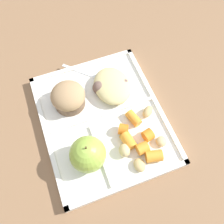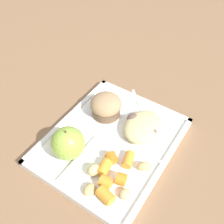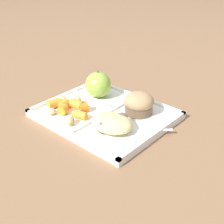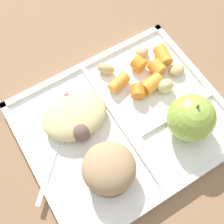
{
  "view_description": "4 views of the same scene",
  "coord_description": "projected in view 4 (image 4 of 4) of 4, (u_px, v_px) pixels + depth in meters",
  "views": [
    {
      "loc": [
        -0.24,
        0.07,
        0.54
      ],
      "look_at": [
        -0.0,
        -0.02,
        0.04
      ],
      "focal_mm": 39.19,
      "sensor_mm": 36.0,
      "label": 1
    },
    {
      "loc": [
        -0.33,
        -0.22,
        0.54
      ],
      "look_at": [
        0.06,
        0.04,
        0.04
      ],
      "focal_mm": 42.86,
      "sensor_mm": 36.0,
      "label": 2
    },
    {
      "loc": [
        0.51,
        -0.55,
        0.44
      ],
      "look_at": [
        0.06,
        -0.03,
        0.05
      ],
      "focal_mm": 50.48,
      "sensor_mm": 36.0,
      "label": 3
    },
    {
      "loc": [
        0.12,
        0.16,
        0.48
      ],
      "look_at": [
        0.01,
        -0.02,
        0.03
      ],
      "focal_mm": 47.38,
      "sensor_mm": 36.0,
      "label": 4
    }
  ],
  "objects": [
    {
      "name": "carrot_slice_large",
      "position": [
        138.0,
        91.0,
        0.52
      ],
      "size": [
        0.03,
        0.03,
        0.03
      ],
      "primitive_type": "cylinder",
      "rotation": [
        0.0,
        1.57,
        4.14
      ],
      "color": "orange",
      "rests_on": "lunch_tray"
    },
    {
      "name": "potato_chunk_small",
      "position": [
        165.0,
        86.0,
        0.52
      ],
      "size": [
        0.03,
        0.03,
        0.03
      ],
      "primitive_type": "ellipsoid",
      "rotation": [
        0.0,
        0.0,
        3.0
      ],
      "color": "tan",
      "rests_on": "lunch_tray"
    },
    {
      "name": "carrot_slice_small",
      "position": [
        163.0,
        56.0,
        0.55
      ],
      "size": [
        0.03,
        0.04,
        0.03
      ],
      "primitive_type": "cylinder",
      "rotation": [
        0.0,
        1.57,
        1.36
      ],
      "color": "orange",
      "rests_on": "lunch_tray"
    },
    {
      "name": "ground",
      "position": [
        124.0,
        125.0,
        0.52
      ],
      "size": [
        6.0,
        6.0,
        0.0
      ],
      "primitive_type": "plane",
      "color": "#846042"
    },
    {
      "name": "lunch_tray",
      "position": [
        125.0,
        124.0,
        0.51
      ],
      "size": [
        0.34,
        0.28,
        0.02
      ],
      "color": "white",
      "rests_on": "ground"
    },
    {
      "name": "carrot_slice_near_corner",
      "position": [
        139.0,
        64.0,
        0.54
      ],
      "size": [
        0.03,
        0.03,
        0.03
      ],
      "primitive_type": "cylinder",
      "rotation": [
        0.0,
        1.57,
        1.8
      ],
      "color": "orange",
      "rests_on": "lunch_tray"
    },
    {
      "name": "green_apple",
      "position": [
        191.0,
        118.0,
        0.47
      ],
      "size": [
        0.08,
        0.08,
        0.08
      ],
      "color": "#93B742",
      "rests_on": "lunch_tray"
    },
    {
      "name": "carrot_slice_back",
      "position": [
        119.0,
        83.0,
        0.53
      ],
      "size": [
        0.04,
        0.03,
        0.02
      ],
      "primitive_type": "cylinder",
      "rotation": [
        0.0,
        1.57,
        0.28
      ],
      "color": "orange",
      "rests_on": "lunch_tray"
    },
    {
      "name": "potato_chunk_large",
      "position": [
        106.0,
        69.0,
        0.54
      ],
      "size": [
        0.04,
        0.04,
        0.02
      ],
      "primitive_type": "ellipsoid",
      "rotation": [
        0.0,
        0.0,
        2.23
      ],
      "color": "tan",
      "rests_on": "lunch_tray"
    },
    {
      "name": "bran_muffin",
      "position": [
        109.0,
        169.0,
        0.44
      ],
      "size": [
        0.08,
        0.08,
        0.06
      ],
      "color": "brown",
      "rests_on": "lunch_tray"
    },
    {
      "name": "carrot_slice_center",
      "position": [
        152.0,
        84.0,
        0.52
      ],
      "size": [
        0.04,
        0.03,
        0.03
      ],
      "primitive_type": "cylinder",
      "rotation": [
        0.0,
        1.57,
        0.16
      ],
      "color": "orange",
      "rests_on": "lunch_tray"
    },
    {
      "name": "carrot_slice_tilted",
      "position": [
        157.0,
        68.0,
        0.54
      ],
      "size": [
        0.03,
        0.03,
        0.03
      ],
      "primitive_type": "cylinder",
      "rotation": [
        0.0,
        1.57,
        4.78
      ],
      "color": "orange",
      "rests_on": "lunch_tray"
    },
    {
      "name": "potato_chunk_corner",
      "position": [
        142.0,
        51.0,
        0.56
      ],
      "size": [
        0.04,
        0.04,
        0.02
      ],
      "primitive_type": "ellipsoid",
      "rotation": [
        0.0,
        0.0,
        3.95
      ],
      "color": "tan",
      "rests_on": "lunch_tray"
    },
    {
      "name": "plastic_fork",
      "position": [
        55.0,
        150.0,
        0.48
      ],
      "size": [
        0.12,
        0.12,
        0.0
      ],
      "color": "white",
      "rests_on": "lunch_tray"
    },
    {
      "name": "egg_noodle_pile",
      "position": [
        74.0,
        115.0,
        0.49
      ],
      "size": [
        0.11,
        0.09,
        0.04
      ],
      "primitive_type": "ellipsoid",
      "color": "#D6C684",
      "rests_on": "lunch_tray"
    },
    {
      "name": "meatball_side",
      "position": [
        69.0,
        101.0,
        0.51
      ],
      "size": [
        0.03,
        0.03,
        0.03
      ],
      "primitive_type": "sphere",
      "color": "brown",
      "rests_on": "lunch_tray"
    },
    {
      "name": "potato_chunk_golden",
      "position": [
        177.0,
        70.0,
        0.54
      ],
      "size": [
        0.03,
        0.02,
        0.02
      ],
      "primitive_type": "ellipsoid",
      "rotation": [
        0.0,
        0.0,
        1.57
      ],
      "color": "tan",
      "rests_on": "lunch_tray"
    },
    {
      "name": "meatball_front",
      "position": [
        80.0,
        132.0,
        0.48
      ],
      "size": [
        0.03,
        0.03,
        0.03
      ],
      "primitive_type": "sphere",
      "color": "brown",
      "rests_on": "lunch_tray"
    }
  ]
}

